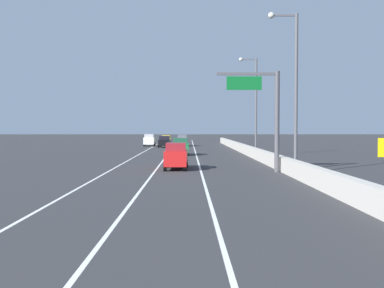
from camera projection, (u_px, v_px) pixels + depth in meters
ground_plane at (184, 151)px, 67.24m from camera, size 320.00×320.00×0.00m
lane_stripe_left at (138, 155)px, 58.20m from camera, size 0.16×130.00×0.00m
lane_stripe_center at (167, 155)px, 58.23m from camera, size 0.16×130.00×0.00m
lane_stripe_right at (196, 155)px, 58.26m from camera, size 0.16×130.00×0.00m
jersey_barrier_right at (268, 158)px, 43.30m from camera, size 0.60×120.00×1.10m
overhead_sign_gantry at (267, 109)px, 35.67m from camera, size 4.68×0.36×7.50m
lamp_post_right_second at (293, 83)px, 34.10m from camera, size 2.14×0.44×11.46m
lamp_post_right_third at (254, 100)px, 56.10m from camera, size 2.14×0.44×11.46m
car_white_0 at (149, 140)px, 85.03m from camera, size 1.87×4.17×2.14m
car_red_1 at (176, 156)px, 38.12m from camera, size 1.87×4.33×2.12m
car_gray_2 at (182, 140)px, 85.07m from camera, size 2.00×4.45×2.06m
car_green_3 at (180, 147)px, 57.44m from camera, size 2.05×4.17×2.06m
car_black_4 at (165, 142)px, 79.67m from camera, size 2.06×4.31×1.90m
car_yellow_5 at (166, 140)px, 89.60m from camera, size 1.79×4.18×1.89m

